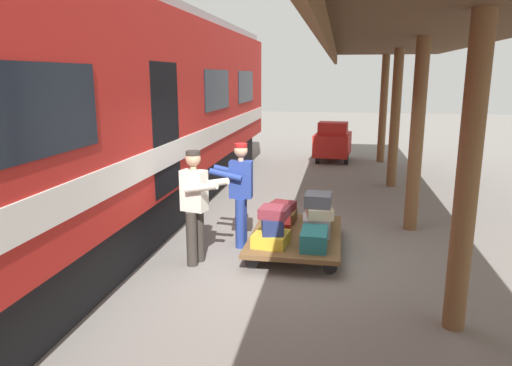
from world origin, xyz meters
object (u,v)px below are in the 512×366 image
(luggage_cart, at_px, (296,236))
(suitcase_olive_duffel, at_px, (318,216))
(suitcase_cream_canvas, at_px, (319,211))
(suitcase_slate_roller, at_px, (318,200))
(suitcase_yellow_case, at_px, (271,239))
(porter_in_overalls, at_px, (240,191))
(suitcase_navy_fabric, at_px, (272,225))
(suitcase_brown_leather, at_px, (281,216))
(baggage_tug, at_px, (333,142))
(suitcase_gray_aluminum, at_px, (316,226))
(suitcase_red_plastic, at_px, (276,226))
(suitcase_teal_softside, at_px, (314,239))
(suitcase_burgundy_valise, at_px, (274,212))
(suitcase_maroon_trunk, at_px, (282,206))
(train_car, at_px, (76,120))
(porter_by_door, at_px, (196,204))

(luggage_cart, height_order, suitcase_olive_duffel, suitcase_olive_duffel)
(luggage_cart, bearing_deg, suitcase_cream_canvas, -174.17)
(suitcase_slate_roller, bearing_deg, luggage_cart, 8.66)
(suitcase_yellow_case, relative_size, porter_in_overalls, 0.30)
(suitcase_olive_duffel, relative_size, suitcase_navy_fabric, 1.29)
(suitcase_brown_leather, distance_m, baggage_tug, 7.80)
(suitcase_yellow_case, bearing_deg, suitcase_brown_leather, -90.00)
(luggage_cart, relative_size, baggage_tug, 1.21)
(suitcase_gray_aluminum, distance_m, suitcase_yellow_case, 0.87)
(suitcase_red_plastic, distance_m, suitcase_yellow_case, 0.59)
(suitcase_teal_softside, height_order, suitcase_navy_fabric, suitcase_navy_fabric)
(suitcase_olive_duffel, relative_size, suitcase_teal_softside, 0.96)
(suitcase_cream_canvas, xyz_separation_m, suitcase_burgundy_valise, (0.63, 0.60, 0.13))
(suitcase_teal_softside, relative_size, suitcase_slate_roller, 1.39)
(luggage_cart, bearing_deg, suitcase_olive_duffel, -118.19)
(suitcase_maroon_trunk, distance_m, suitcase_burgundy_valise, 1.22)
(suitcase_maroon_trunk, bearing_deg, train_car, 16.85)
(suitcase_teal_softside, distance_m, suitcase_cream_canvas, 0.68)
(porter_in_overalls, bearing_deg, suitcase_red_plastic, 175.40)
(luggage_cart, distance_m, suitcase_brown_leather, 0.69)
(suitcase_maroon_trunk, relative_size, suitcase_slate_roller, 0.90)
(suitcase_gray_aluminum, distance_m, suitcase_slate_roller, 0.42)
(train_car, xyz_separation_m, suitcase_maroon_trunk, (-3.19, -0.97, -1.52))
(train_car, relative_size, baggage_tug, 9.96)
(suitcase_slate_roller, distance_m, porter_by_door, 1.95)
(suitcase_yellow_case, bearing_deg, train_car, -4.75)
(suitcase_brown_leather, bearing_deg, luggage_cart, 118.19)
(suitcase_navy_fabric, xyz_separation_m, suitcase_burgundy_valise, (-0.03, -0.01, 0.19))
(suitcase_brown_leather, bearing_deg, suitcase_cream_canvas, 140.48)
(suitcase_gray_aluminum, height_order, suitcase_teal_softside, suitcase_gray_aluminum)
(suitcase_gray_aluminum, relative_size, porter_in_overalls, 0.27)
(suitcase_olive_duffel, height_order, suitcase_yellow_case, suitcase_olive_duffel)
(suitcase_yellow_case, height_order, suitcase_cream_canvas, suitcase_cream_canvas)
(suitcase_cream_canvas, relative_size, suitcase_burgundy_valise, 1.29)
(suitcase_cream_canvas, xyz_separation_m, porter_by_door, (1.76, 0.86, 0.27))
(suitcase_brown_leather, xyz_separation_m, suitcase_teal_softside, (-0.64, 1.19, 0.04))
(suitcase_navy_fabric, height_order, suitcase_burgundy_valise, suitcase_burgundy_valise)
(suitcase_teal_softside, bearing_deg, baggage_tug, -90.60)
(suitcase_yellow_case, bearing_deg, suitcase_navy_fabric, -122.86)
(suitcase_yellow_case, height_order, suitcase_navy_fabric, suitcase_navy_fabric)
(porter_by_door, height_order, baggage_tug, porter_by_door)
(suitcase_red_plastic, distance_m, porter_by_door, 1.47)
(porter_in_overalls, relative_size, porter_by_door, 1.00)
(train_car, xyz_separation_m, suitcase_gray_aluminum, (-3.81, -0.33, -1.64))
(suitcase_yellow_case, relative_size, porter_by_door, 0.30)
(suitcase_yellow_case, xyz_separation_m, suitcase_navy_fabric, (-0.01, -0.02, 0.22))
(porter_in_overalls, bearing_deg, suitcase_teal_softside, 152.68)
(suitcase_yellow_case, height_order, suitcase_burgundy_valise, suitcase_burgundy_valise)
(luggage_cart, distance_m, suitcase_olive_duffel, 0.70)
(suitcase_brown_leather, xyz_separation_m, suitcase_red_plastic, (0.00, 0.59, 0.01))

